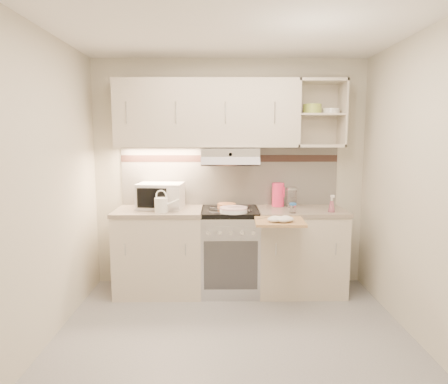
{
  "coord_description": "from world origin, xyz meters",
  "views": [
    {
      "loc": [
        -0.11,
        -3.05,
        1.66
      ],
      "look_at": [
        -0.07,
        0.95,
        1.1
      ],
      "focal_mm": 32.0,
      "sensor_mm": 36.0,
      "label": 1
    }
  ],
  "objects_px": {
    "microwave": "(161,196)",
    "glass_jar": "(292,197)",
    "plate_stack": "(234,210)",
    "electric_range": "(230,250)",
    "pink_pitcher": "(278,195)",
    "watering_can": "(162,204)",
    "cutting_board": "(280,222)",
    "spray_bottle": "(332,205)"
  },
  "relations": [
    {
      "from": "microwave",
      "to": "glass_jar",
      "type": "xyz_separation_m",
      "value": [
        1.41,
        0.03,
        -0.03
      ]
    },
    {
      "from": "glass_jar",
      "to": "spray_bottle",
      "type": "height_order",
      "value": "glass_jar"
    },
    {
      "from": "electric_range",
      "to": "glass_jar",
      "type": "bearing_deg",
      "value": 9.78
    },
    {
      "from": "microwave",
      "to": "plate_stack",
      "type": "relative_size",
      "value": 1.78
    },
    {
      "from": "electric_range",
      "to": "glass_jar",
      "type": "relative_size",
      "value": 4.25
    },
    {
      "from": "microwave",
      "to": "electric_range",
      "type": "bearing_deg",
      "value": -1.67
    },
    {
      "from": "plate_stack",
      "to": "pink_pitcher",
      "type": "xyz_separation_m",
      "value": [
        0.5,
        0.35,
        0.1
      ]
    },
    {
      "from": "electric_range",
      "to": "microwave",
      "type": "xyz_separation_m",
      "value": [
        -0.74,
        0.08,
        0.58
      ]
    },
    {
      "from": "glass_jar",
      "to": "spray_bottle",
      "type": "relative_size",
      "value": 1.14
    },
    {
      "from": "watering_can",
      "to": "pink_pitcher",
      "type": "height_order",
      "value": "pink_pitcher"
    },
    {
      "from": "microwave",
      "to": "watering_can",
      "type": "height_order",
      "value": "microwave"
    },
    {
      "from": "pink_pitcher",
      "to": "spray_bottle",
      "type": "bearing_deg",
      "value": -15.43
    },
    {
      "from": "microwave",
      "to": "spray_bottle",
      "type": "distance_m",
      "value": 1.79
    },
    {
      "from": "watering_can",
      "to": "microwave",
      "type": "bearing_deg",
      "value": 114.49
    },
    {
      "from": "plate_stack",
      "to": "electric_range",
      "type": "bearing_deg",
      "value": 99.6
    },
    {
      "from": "plate_stack",
      "to": "cutting_board",
      "type": "distance_m",
      "value": 0.53
    },
    {
      "from": "pink_pitcher",
      "to": "spray_bottle",
      "type": "height_order",
      "value": "pink_pitcher"
    },
    {
      "from": "electric_range",
      "to": "microwave",
      "type": "height_order",
      "value": "microwave"
    },
    {
      "from": "watering_can",
      "to": "glass_jar",
      "type": "xyz_separation_m",
      "value": [
        1.36,
        0.28,
        0.03
      ]
    },
    {
      "from": "microwave",
      "to": "spray_bottle",
      "type": "xyz_separation_m",
      "value": [
        1.77,
        -0.25,
        -0.06
      ]
    },
    {
      "from": "watering_can",
      "to": "cutting_board",
      "type": "bearing_deg",
      "value": -3.47
    },
    {
      "from": "glass_jar",
      "to": "spray_bottle",
      "type": "bearing_deg",
      "value": -38.92
    },
    {
      "from": "watering_can",
      "to": "glass_jar",
      "type": "height_order",
      "value": "watering_can"
    },
    {
      "from": "electric_range",
      "to": "cutting_board",
      "type": "relative_size",
      "value": 1.97
    },
    {
      "from": "glass_jar",
      "to": "cutting_board",
      "type": "relative_size",
      "value": 0.46
    },
    {
      "from": "pink_pitcher",
      "to": "glass_jar",
      "type": "bearing_deg",
      "value": -0.8
    },
    {
      "from": "spray_bottle",
      "to": "cutting_board",
      "type": "height_order",
      "value": "spray_bottle"
    },
    {
      "from": "watering_can",
      "to": "electric_range",
      "type": "bearing_deg",
      "value": 26.08
    },
    {
      "from": "electric_range",
      "to": "watering_can",
      "type": "bearing_deg",
      "value": -166.94
    },
    {
      "from": "pink_pitcher",
      "to": "cutting_board",
      "type": "relative_size",
      "value": 0.57
    },
    {
      "from": "pink_pitcher",
      "to": "cutting_board",
      "type": "distance_m",
      "value": 0.69
    },
    {
      "from": "electric_range",
      "to": "pink_pitcher",
      "type": "bearing_deg",
      "value": 17.31
    },
    {
      "from": "watering_can",
      "to": "glass_jar",
      "type": "distance_m",
      "value": 1.39
    },
    {
      "from": "electric_range",
      "to": "pink_pitcher",
      "type": "height_order",
      "value": "pink_pitcher"
    },
    {
      "from": "electric_range",
      "to": "cutting_board",
      "type": "xyz_separation_m",
      "value": [
        0.45,
        -0.5,
        0.42
      ]
    },
    {
      "from": "glass_jar",
      "to": "watering_can",
      "type": "bearing_deg",
      "value": -168.55
    },
    {
      "from": "glass_jar",
      "to": "cutting_board",
      "type": "xyz_separation_m",
      "value": [
        -0.22,
        -0.62,
        -0.13
      ]
    },
    {
      "from": "watering_can",
      "to": "cutting_board",
      "type": "distance_m",
      "value": 1.2
    },
    {
      "from": "watering_can",
      "to": "plate_stack",
      "type": "relative_size",
      "value": 0.95
    },
    {
      "from": "watering_can",
      "to": "plate_stack",
      "type": "xyz_separation_m",
      "value": [
        0.72,
        -0.02,
        -0.05
      ]
    },
    {
      "from": "microwave",
      "to": "cutting_board",
      "type": "height_order",
      "value": "microwave"
    },
    {
      "from": "microwave",
      "to": "pink_pitcher",
      "type": "bearing_deg",
      "value": 8.41
    }
  ]
}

